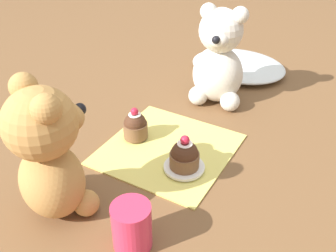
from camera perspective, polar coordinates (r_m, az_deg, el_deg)
The scene contains 9 objects.
ground_plane at distance 0.77m, azimuth -0.00°, elevation -3.47°, with size 4.00×4.00×0.00m, color brown.
knitted_placemat at distance 0.77m, azimuth -0.00°, elevation -3.29°, with size 0.24×0.24×0.01m, color #E0D166.
tulle_cloth at distance 1.08m, azimuth 10.13°, elevation 8.65°, with size 0.25×0.20×0.03m, color white.
teddy_bear_cream at distance 0.89m, azimuth 7.58°, elevation 9.50°, with size 0.13×0.12×0.22m.
teddy_bear_tan at distance 0.60m, azimuth -16.93°, elevation -3.71°, with size 0.14×0.13×0.23m.
cupcake_near_cream_bear at distance 0.79m, azimuth -4.59°, elevation 0.16°, with size 0.05×0.05×0.07m.
saucer_plate at distance 0.71m, azimuth 2.36°, elevation -5.96°, with size 0.07×0.07×0.01m, color white.
cupcake_near_tan_bear at distance 0.70m, azimuth 2.40°, elevation -4.36°, with size 0.05×0.05×0.07m.
juice_glass at distance 0.58m, azimuth -5.28°, elevation -14.28°, with size 0.06×0.06×0.07m, color #DB3356.
Camera 1 is at (0.30, -0.53, 0.47)m, focal length 42.00 mm.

